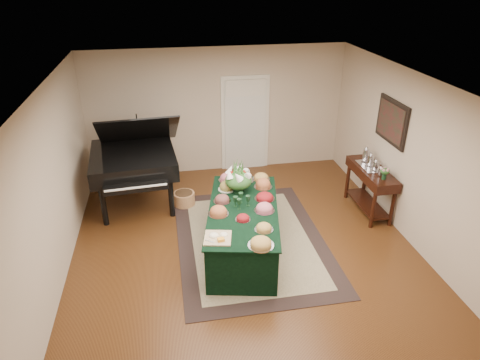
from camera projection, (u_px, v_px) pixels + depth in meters
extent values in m
plane|color=black|center=(243.00, 244.00, 7.11)|extent=(6.00, 6.00, 0.00)
cube|color=black|center=(251.00, 240.00, 7.22)|extent=(2.43, 3.40, 0.01)
cube|color=#B9AE8A|center=(251.00, 239.00, 7.21)|extent=(1.94, 2.91, 0.01)
cube|color=silver|center=(245.00, 123.00, 9.35)|extent=(1.05, 0.04, 2.10)
cube|color=silver|center=(245.00, 126.00, 9.35)|extent=(0.90, 0.06, 2.00)
cube|color=black|center=(243.00, 230.00, 6.79)|extent=(1.43, 2.34, 0.78)
cube|color=black|center=(243.00, 209.00, 6.61)|extent=(1.50, 2.41, 0.02)
cylinder|color=silver|center=(264.00, 230.00, 6.07)|extent=(0.27, 0.27, 0.01)
ellipsoid|color=#C49346|center=(264.00, 227.00, 6.05)|extent=(0.22, 0.22, 0.07)
cylinder|color=beige|center=(227.00, 189.00, 7.16)|extent=(0.29, 0.29, 0.01)
ellipsoid|color=#AA9044|center=(227.00, 186.00, 7.13)|extent=(0.24, 0.24, 0.11)
cylinder|color=silver|center=(227.00, 180.00, 7.46)|extent=(0.28, 0.28, 0.01)
ellipsoid|color=#DC6E7F|center=(227.00, 177.00, 7.44)|extent=(0.23, 0.23, 0.09)
cylinder|color=silver|center=(261.00, 179.00, 7.51)|extent=(0.31, 0.31, 0.01)
ellipsoid|color=#C49346|center=(261.00, 177.00, 7.49)|extent=(0.25, 0.25, 0.07)
cylinder|color=silver|center=(264.00, 210.00, 6.54)|extent=(0.32, 0.32, 0.01)
ellipsoid|color=#DC6E7F|center=(265.00, 208.00, 6.52)|extent=(0.26, 0.26, 0.09)
cylinder|color=silver|center=(263.00, 187.00, 7.23)|extent=(0.31, 0.31, 0.01)
ellipsoid|color=#B96136|center=(263.00, 184.00, 7.20)|extent=(0.25, 0.25, 0.11)
cylinder|color=silver|center=(244.00, 181.00, 7.44)|extent=(0.32, 0.32, 0.01)
ellipsoid|color=#B96136|center=(244.00, 178.00, 7.42)|extent=(0.26, 0.26, 0.08)
cylinder|color=silver|center=(265.00, 199.00, 6.87)|extent=(0.33, 0.33, 0.01)
ellipsoid|color=maroon|center=(265.00, 196.00, 6.85)|extent=(0.27, 0.27, 0.07)
cylinder|color=silver|center=(218.00, 214.00, 6.45)|extent=(0.32, 0.32, 0.01)
ellipsoid|color=#B96136|center=(218.00, 211.00, 6.43)|extent=(0.26, 0.26, 0.09)
cylinder|color=silver|center=(243.00, 219.00, 6.31)|extent=(0.23, 0.23, 0.01)
ellipsoid|color=maroon|center=(243.00, 217.00, 6.30)|extent=(0.19, 0.19, 0.06)
cylinder|color=silver|center=(222.00, 201.00, 6.80)|extent=(0.28, 0.28, 0.01)
ellipsoid|color=brown|center=(222.00, 199.00, 6.78)|extent=(0.23, 0.23, 0.08)
cylinder|color=silver|center=(261.00, 245.00, 5.74)|extent=(0.36, 0.36, 0.01)
ellipsoid|color=#C49346|center=(261.00, 242.00, 5.71)|extent=(0.29, 0.29, 0.08)
cube|color=tan|center=(218.00, 238.00, 5.88)|extent=(0.44, 0.44, 0.02)
ellipsoid|color=#F2E8CC|center=(214.00, 233.00, 5.89)|extent=(0.14, 0.14, 0.08)
ellipsoid|color=#F2E8CC|center=(224.00, 233.00, 5.91)|extent=(0.12, 0.12, 0.07)
cube|color=orange|center=(221.00, 239.00, 5.79)|extent=(0.10, 0.08, 0.05)
cylinder|color=black|center=(238.00, 187.00, 7.05)|extent=(0.17, 0.17, 0.17)
ellipsoid|color=#2C5D25|center=(238.00, 180.00, 7.00)|extent=(0.44, 0.44, 0.29)
cylinder|color=black|center=(104.00, 206.00, 7.49)|extent=(0.10, 0.10, 0.75)
cylinder|color=black|center=(171.00, 198.00, 7.76)|extent=(0.10, 0.10, 0.75)
cylinder|color=black|center=(135.00, 170.00, 8.78)|extent=(0.10, 0.10, 0.75)
cube|color=black|center=(133.00, 160.00, 7.94)|extent=(1.63, 1.72, 0.32)
cube|color=black|center=(136.00, 187.00, 7.20)|extent=(1.09, 0.30, 0.10)
cube|color=black|center=(138.00, 130.00, 7.87)|extent=(1.53, 1.27, 0.83)
cylinder|color=#A56E42|center=(184.00, 199.00, 8.23)|extent=(0.41, 0.41, 0.25)
cylinder|color=black|center=(373.00, 210.00, 7.42)|extent=(0.07, 0.07, 0.69)
cylinder|color=black|center=(392.00, 208.00, 7.48)|extent=(0.07, 0.07, 0.69)
cylinder|color=black|center=(348.00, 182.00, 8.39)|extent=(0.07, 0.07, 0.69)
cylinder|color=black|center=(365.00, 180.00, 8.45)|extent=(0.07, 0.07, 0.69)
cube|color=black|center=(372.00, 173.00, 7.74)|extent=(0.45, 1.31, 0.18)
cube|color=black|center=(367.00, 203.00, 8.02)|extent=(0.38, 1.15, 0.03)
cube|color=silver|center=(370.00, 166.00, 7.78)|extent=(0.34, 0.58, 0.02)
cylinder|color=black|center=(384.00, 176.00, 7.30)|extent=(0.08, 0.08, 0.11)
ellipsoid|color=#C7818C|center=(385.00, 171.00, 7.25)|extent=(0.17, 0.17, 0.11)
cube|color=black|center=(392.00, 122.00, 7.33)|extent=(0.04, 0.95, 0.75)
cube|color=#4F151B|center=(391.00, 122.00, 7.33)|extent=(0.01, 0.82, 0.62)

